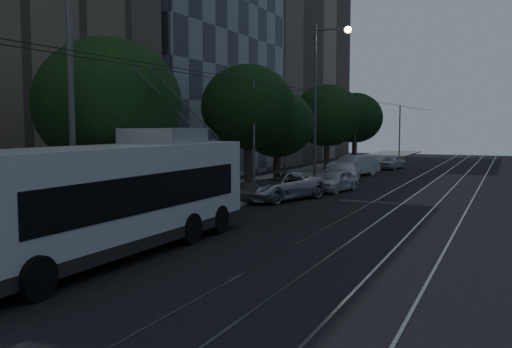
{
  "coord_description": "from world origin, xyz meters",
  "views": [
    {
      "loc": [
        6.5,
        -15.9,
        3.85
      ],
      "look_at": [
        -1.58,
        2.0,
        2.13
      ],
      "focal_mm": 40.0,
      "sensor_mm": 36.0,
      "label": 1
    }
  ],
  "objects_px": {
    "car_white_c": "(353,166)",
    "car_white_d": "(392,162)",
    "streetlamp_far": "(321,87)",
    "streetlamp_near": "(81,47)",
    "trolleybus": "(109,198)",
    "car_white_a": "(336,181)",
    "pickup_silver": "(279,186)",
    "car_white_b": "(346,171)"
  },
  "relations": [
    {
      "from": "car_white_c",
      "to": "car_white_d",
      "type": "relative_size",
      "value": 1.32
    },
    {
      "from": "streetlamp_far",
      "to": "streetlamp_near",
      "type": "bearing_deg",
      "value": -90.01
    },
    {
      "from": "trolleybus",
      "to": "car_white_a",
      "type": "distance_m",
      "value": 18.42
    },
    {
      "from": "pickup_silver",
      "to": "car_white_c",
      "type": "height_order",
      "value": "car_white_c"
    },
    {
      "from": "car_white_d",
      "to": "car_white_c",
      "type": "bearing_deg",
      "value": -90.93
    },
    {
      "from": "car_white_a",
      "to": "streetlamp_near",
      "type": "bearing_deg",
      "value": -86.61
    },
    {
      "from": "pickup_silver",
      "to": "car_white_b",
      "type": "relative_size",
      "value": 1.19
    },
    {
      "from": "car_white_b",
      "to": "streetlamp_near",
      "type": "height_order",
      "value": "streetlamp_near"
    },
    {
      "from": "trolleybus",
      "to": "car_white_d",
      "type": "xyz_separation_m",
      "value": [
        1.15,
        36.33,
        -1.11
      ]
    },
    {
      "from": "car_white_c",
      "to": "car_white_d",
      "type": "distance_m",
      "value": 8.12
    },
    {
      "from": "trolleybus",
      "to": "streetlamp_near",
      "type": "bearing_deg",
      "value": 161.84
    },
    {
      "from": "streetlamp_near",
      "to": "pickup_silver",
      "type": "bearing_deg",
      "value": 85.29
    },
    {
      "from": "trolleybus",
      "to": "pickup_silver",
      "type": "distance_m",
      "value": 13.62
    },
    {
      "from": "trolleybus",
      "to": "streetlamp_far",
      "type": "relative_size",
      "value": 1.19
    },
    {
      "from": "car_white_b",
      "to": "car_white_d",
      "type": "distance_m",
      "value": 11.67
    },
    {
      "from": "car_white_c",
      "to": "car_white_d",
      "type": "xyz_separation_m",
      "value": [
        1.35,
        8.0,
        -0.17
      ]
    },
    {
      "from": "pickup_silver",
      "to": "car_white_a",
      "type": "bearing_deg",
      "value": 89.69
    },
    {
      "from": "pickup_silver",
      "to": "streetlamp_far",
      "type": "bearing_deg",
      "value": 114.29
    },
    {
      "from": "car_white_c",
      "to": "streetlamp_near",
      "type": "bearing_deg",
      "value": -69.3
    },
    {
      "from": "streetlamp_near",
      "to": "streetlamp_far",
      "type": "xyz_separation_m",
      "value": [
        0.0,
        23.4,
        0.15
      ]
    },
    {
      "from": "car_white_c",
      "to": "car_white_a",
      "type": "bearing_deg",
      "value": -57.98
    },
    {
      "from": "car_white_a",
      "to": "streetlamp_near",
      "type": "xyz_separation_m",
      "value": [
        -2.68,
        -17.89,
        5.53
      ]
    },
    {
      "from": "pickup_silver",
      "to": "car_white_b",
      "type": "distance_m",
      "value": 11.12
    },
    {
      "from": "streetlamp_near",
      "to": "streetlamp_far",
      "type": "distance_m",
      "value": 23.4
    },
    {
      "from": "car_white_c",
      "to": "streetlamp_far",
      "type": "xyz_separation_m",
      "value": [
        -1.08,
        -4.49,
        5.54
      ]
    },
    {
      "from": "trolleybus",
      "to": "car_white_b",
      "type": "bearing_deg",
      "value": 90.29
    },
    {
      "from": "pickup_silver",
      "to": "car_white_d",
      "type": "relative_size",
      "value": 1.47
    },
    {
      "from": "car_white_b",
      "to": "car_white_c",
      "type": "distance_m",
      "value": 3.66
    },
    {
      "from": "car_white_d",
      "to": "streetlamp_near",
      "type": "distance_m",
      "value": 36.4
    },
    {
      "from": "car_white_d",
      "to": "streetlamp_near",
      "type": "bearing_deg",
      "value": -85.23
    },
    {
      "from": "car_white_d",
      "to": "car_white_b",
      "type": "bearing_deg",
      "value": -85.74
    },
    {
      "from": "trolleybus",
      "to": "car_white_d",
      "type": "bearing_deg",
      "value": 89.07
    },
    {
      "from": "car_white_a",
      "to": "streetlamp_far",
      "type": "xyz_separation_m",
      "value": [
        -2.68,
        5.5,
        5.69
      ]
    },
    {
      "from": "trolleybus",
      "to": "streetlamp_near",
      "type": "distance_m",
      "value": 4.65
    },
    {
      "from": "car_white_c",
      "to": "streetlamp_near",
      "type": "relative_size",
      "value": 0.46
    },
    {
      "from": "car_white_d",
      "to": "trolleybus",
      "type": "bearing_deg",
      "value": -83.16
    },
    {
      "from": "car_white_d",
      "to": "streetlamp_near",
      "type": "relative_size",
      "value": 0.35
    },
    {
      "from": "streetlamp_far",
      "to": "car_white_d",
      "type": "bearing_deg",
      "value": 79.0
    },
    {
      "from": "car_white_a",
      "to": "car_white_b",
      "type": "xyz_separation_m",
      "value": [
        -1.14,
        6.36,
        0.01
      ]
    },
    {
      "from": "trolleybus",
      "to": "car_white_b",
      "type": "relative_size",
      "value": 2.86
    },
    {
      "from": "car_white_c",
      "to": "streetlamp_far",
      "type": "bearing_deg",
      "value": -80.58
    },
    {
      "from": "car_white_c",
      "to": "car_white_d",
      "type": "bearing_deg",
      "value": 103.35
    }
  ]
}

